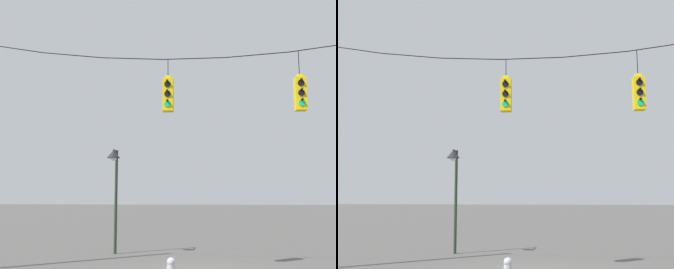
{
  "view_description": "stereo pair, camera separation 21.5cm",
  "coord_description": "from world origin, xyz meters",
  "views": [
    {
      "loc": [
        0.39,
        -12.72,
        2.34
      ],
      "look_at": [
        -0.84,
        0.44,
        4.27
      ],
      "focal_mm": 45.0,
      "sensor_mm": 36.0,
      "label": 1
    },
    {
      "loc": [
        0.6,
        -12.7,
        2.34
      ],
      "look_at": [
        -0.84,
        0.44,
        4.27
      ],
      "focal_mm": 45.0,
      "sensor_mm": 36.0,
      "label": 2
    }
  ],
  "objects": [
    {
      "name": "street_lamp",
      "position": [
        -3.4,
        4.23,
        3.34
      ],
      "size": [
        0.54,
        0.93,
        4.24
      ],
      "color": "#233323",
      "rests_on": "ground_plane"
    },
    {
      "name": "traffic_light_over_intersection",
      "position": [
        -0.84,
        0.44,
        5.57
      ],
      "size": [
        0.34,
        0.58,
        1.73
      ],
      "color": "yellow"
    },
    {
      "name": "traffic_light_near_right_pole",
      "position": [
        3.31,
        0.44,
        5.51
      ],
      "size": [
        0.34,
        0.58,
        1.93
      ],
      "color": "yellow"
    },
    {
      "name": "span_wire",
      "position": [
        0.0,
        0.44,
        6.99
      ],
      "size": [
        14.19,
        0.03,
        0.75
      ],
      "color": "black"
    }
  ]
}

